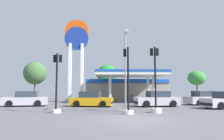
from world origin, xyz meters
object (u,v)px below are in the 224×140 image
at_px(tree_2, 197,78).
at_px(traffic_signal_0, 155,93).
at_px(traffic_signal_1, 56,91).
at_px(corner_streetlamp, 126,63).
at_px(car_1, 26,99).
at_px(tree_1, 107,75).
at_px(car_0, 157,99).
at_px(tree_0, 35,73).
at_px(car_3, 204,99).
at_px(traffic_signal_2, 128,93).
at_px(station_pole_sign, 76,50).
at_px(car_2, 91,100).

bearing_deg(tree_2, traffic_signal_0, -119.83).
relative_size(traffic_signal_1, corner_streetlamp, 0.72).
relative_size(car_1, tree_1, 0.73).
height_order(traffic_signal_0, traffic_signal_1, traffic_signal_0).
relative_size(car_0, tree_0, 0.65).
bearing_deg(car_3, corner_streetlamp, -142.66).
bearing_deg(traffic_signal_2, tree_2, 57.41).
xyz_separation_m(station_pole_sign, traffic_signal_0, (8.04, -13.76, -5.90)).
bearing_deg(traffic_signal_1, tree_1, 80.03).
height_order(traffic_signal_2, corner_streetlamp, corner_streetlamp).
distance_m(traffic_signal_1, tree_0, 26.49).
distance_m(traffic_signal_2, tree_2, 31.54).
height_order(tree_0, tree_1, tree_0).
xyz_separation_m(station_pole_sign, car_0, (9.54, -8.10, -6.68)).
distance_m(car_2, tree_1, 17.45).
distance_m(car_0, car_2, 6.77).
bearing_deg(car_3, car_0, -160.08).
height_order(car_3, tree_2, tree_2).
height_order(car_3, traffic_signal_0, traffic_signal_0).
height_order(tree_0, tree_2, tree_0).
height_order(car_1, tree_2, tree_2).
bearing_deg(traffic_signal_1, station_pole_sign, 92.10).
bearing_deg(car_1, car_2, -5.51).
distance_m(car_1, corner_streetlamp, 12.10).
bearing_deg(tree_0, car_0, -44.84).
relative_size(traffic_signal_0, traffic_signal_2, 1.04).
distance_m(station_pole_sign, corner_streetlamp, 15.01).
xyz_separation_m(car_3, tree_0, (-24.98, 16.61, 4.21)).
xyz_separation_m(car_0, tree_2, (13.22, 20.00, 3.36)).
relative_size(station_pole_sign, car_0, 2.55).
bearing_deg(tree_0, corner_streetlamp, -57.78).
bearing_deg(tree_2, car_0, -123.47).
distance_m(tree_0, corner_streetlamp, 28.49).
xyz_separation_m(traffic_signal_0, tree_2, (14.72, 25.67, 2.58)).
relative_size(tree_0, corner_streetlamp, 1.14).
distance_m(traffic_signal_0, tree_1, 23.23).
height_order(station_pole_sign, traffic_signal_2, station_pole_sign).
xyz_separation_m(car_3, tree_1, (-11.13, 14.88, 3.81)).
height_order(car_1, traffic_signal_2, traffic_signal_2).
bearing_deg(tree_1, corner_streetlamp, -86.60).
bearing_deg(traffic_signal_0, traffic_signal_1, 179.09).
xyz_separation_m(car_0, corner_streetlamp, (-3.73, -5.28, 3.10)).
height_order(station_pole_sign, tree_2, station_pole_sign).
distance_m(station_pole_sign, tree_2, 25.90).
height_order(station_pole_sign, corner_streetlamp, station_pole_sign).
bearing_deg(traffic_signal_0, car_1, 152.05).
height_order(traffic_signal_0, corner_streetlamp, corner_streetlamp).
xyz_separation_m(station_pole_sign, car_3, (15.61, -5.90, -6.69)).
xyz_separation_m(car_0, traffic_signal_2, (-3.71, -6.49, 0.79)).
relative_size(car_1, car_3, 0.98).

